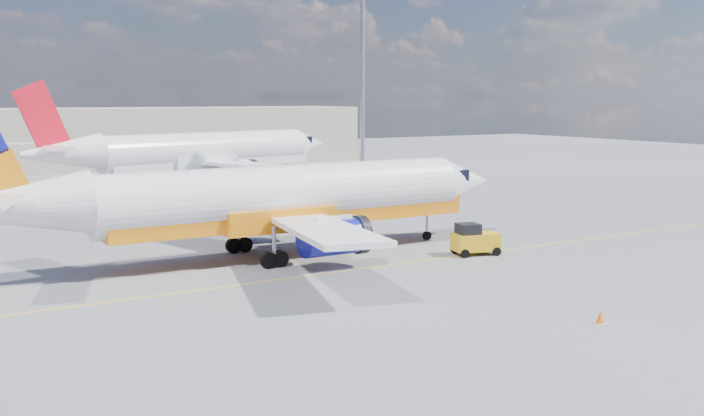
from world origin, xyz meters
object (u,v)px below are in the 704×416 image
main_jet (270,200)px  second_jet (198,152)px  traffic_cone (600,317)px  gse_tug (474,240)px

main_jet → second_jet: bearing=76.0°
main_jet → second_jet: second_jet is taller
main_jet → traffic_cone: size_ratio=58.45×
gse_tug → traffic_cone: (-4.88, -14.13, -0.63)m
traffic_cone → second_jet: bearing=86.9°
second_jet → traffic_cone: second_jet is taller
main_jet → gse_tug: main_jet is taller
second_jet → main_jet: bearing=-115.9°
second_jet → traffic_cone: size_ratio=61.78×
main_jet → second_jet: (9.22, 37.69, 0.18)m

